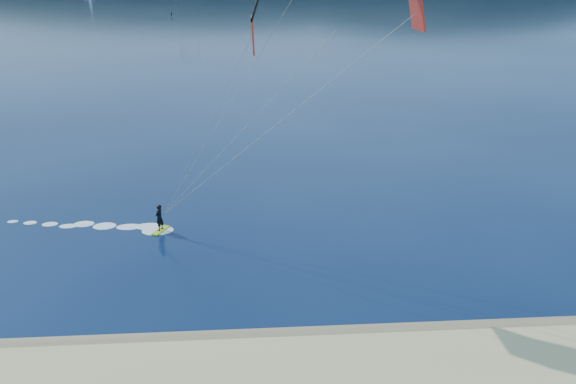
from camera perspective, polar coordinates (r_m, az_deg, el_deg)
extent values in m
cube|color=#7F664A|center=(23.68, -2.87, -16.44)|extent=(220.00, 2.50, 0.10)
cube|color=#ACD419|center=(34.15, -13.63, -4.06)|extent=(0.99, 1.46, 0.08)
imported|color=black|center=(33.78, -13.77, -2.70)|extent=(0.64, 0.75, 1.73)
cylinder|color=gray|center=(28.88, -5.46, 6.14)|extent=(0.02, 0.02, 15.44)
cube|color=#ACD419|center=(221.96, -12.46, 18.03)|extent=(0.71, 1.43, 0.08)
imported|color=black|center=(221.91, -12.48, 18.26)|extent=(0.79, 0.93, 1.68)
cylinder|color=gray|center=(218.28, -11.74, 19.74)|extent=(0.02, 0.02, 13.53)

